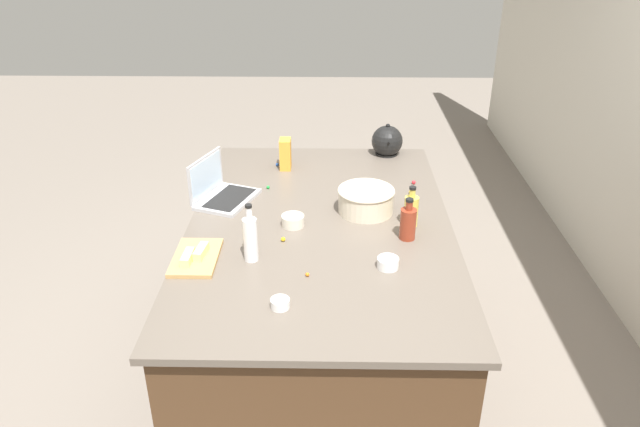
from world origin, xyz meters
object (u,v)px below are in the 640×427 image
at_px(mixing_bowl_large, 366,200).
at_px(butter_stick_left, 188,257).
at_px(bottle_oil, 411,210).
at_px(ramekin_medium, 280,303).
at_px(cutting_board, 196,258).
at_px(bottle_soy, 408,223).
at_px(butter_stick_right, 201,251).
at_px(ramekin_small, 388,263).
at_px(kettle, 387,141).
at_px(bottle_vinegar, 250,238).
at_px(candy_bag, 285,154).
at_px(ramekin_wide, 293,221).
at_px(laptop, 220,191).

bearing_deg(mixing_bowl_large, butter_stick_left, -56.72).
height_order(bottle_oil, ramekin_medium, bottle_oil).
relative_size(cutting_board, ramekin_medium, 4.15).
xyz_separation_m(bottle_oil, butter_stick_left, (0.36, -0.94, -0.04)).
relative_size(bottle_soy, butter_stick_right, 1.75).
xyz_separation_m(mixing_bowl_large, ramekin_medium, (0.77, -0.35, -0.04)).
height_order(butter_stick_left, ramekin_small, butter_stick_left).
bearing_deg(kettle, bottle_vinegar, -28.88).
distance_m(bottle_oil, butter_stick_right, 0.95).
xyz_separation_m(mixing_bowl_large, butter_stick_left, (0.49, -0.74, -0.03)).
bearing_deg(ramekin_medium, bottle_vinegar, -156.38).
bearing_deg(candy_bag, ramekin_wide, 6.73).
height_order(ramekin_small, ramekin_medium, ramekin_small).
xyz_separation_m(bottle_vinegar, candy_bag, (-0.96, 0.08, -0.02)).
xyz_separation_m(bottle_soy, ramekin_small, (0.24, -0.10, -0.05)).
bearing_deg(bottle_oil, ramekin_medium, -40.50).
relative_size(laptop, butter_stick_right, 3.34).
bearing_deg(butter_stick_left, bottle_vinegar, 100.34).
xyz_separation_m(mixing_bowl_large, butter_stick_right, (0.44, -0.70, -0.03)).
xyz_separation_m(bottle_soy, cutting_board, (0.19, -0.89, -0.07)).
relative_size(butter_stick_right, ramekin_small, 1.25).
distance_m(laptop, bottle_oil, 0.94).
bearing_deg(bottle_oil, bottle_soy, -12.73).
bearing_deg(laptop, bottle_soy, 67.29).
bearing_deg(bottle_oil, bottle_vinegar, -65.82).
bearing_deg(butter_stick_right, cutting_board, -79.69).
relative_size(butter_stick_left, ramekin_small, 1.25).
bearing_deg(bottle_vinegar, bottle_soy, 105.97).
distance_m(cutting_board, ramekin_small, 0.79).
distance_m(bottle_oil, ramekin_small, 0.39).
height_order(bottle_soy, butter_stick_right, bottle_soy).
height_order(mixing_bowl_large, ramekin_small, mixing_bowl_large).
relative_size(cutting_board, butter_stick_right, 2.67).
height_order(ramekin_small, candy_bag, candy_bag).
bearing_deg(bottle_vinegar, cutting_board, -89.07).
bearing_deg(butter_stick_left, bottle_oil, 110.68).
relative_size(ramekin_wide, candy_bag, 0.61).
relative_size(bottle_soy, ramekin_small, 2.19).
bearing_deg(butter_stick_left, kettle, 143.62).
height_order(laptop, ramekin_medium, laptop).
xyz_separation_m(bottle_vinegar, ramekin_small, (0.05, 0.56, -0.08)).
bearing_deg(ramekin_medium, kettle, 161.44).
relative_size(bottle_oil, ramekin_wide, 1.88).
bearing_deg(bottle_soy, butter_stick_right, -77.72).
bearing_deg(mixing_bowl_large, laptop, -99.21).
height_order(mixing_bowl_large, butter_stick_right, mixing_bowl_large).
distance_m(cutting_board, butter_stick_left, 0.05).
bearing_deg(bottle_oil, mixing_bowl_large, -124.06).
bearing_deg(kettle, ramekin_small, -4.28).
relative_size(mixing_bowl_large, butter_stick_right, 2.46).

